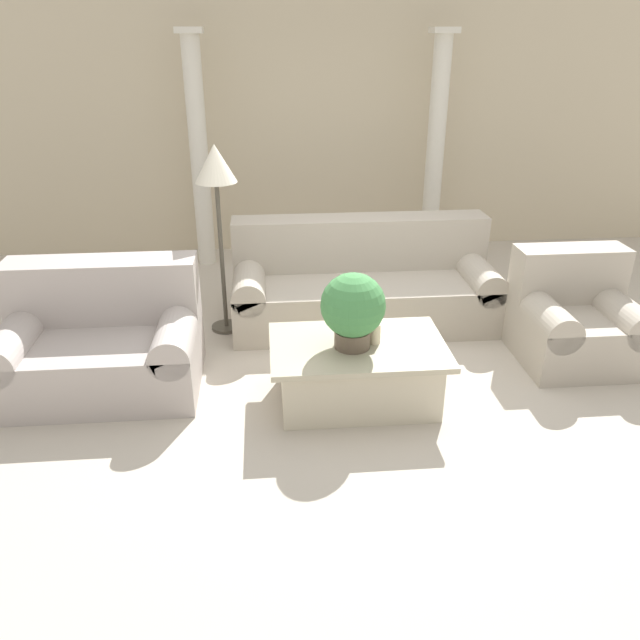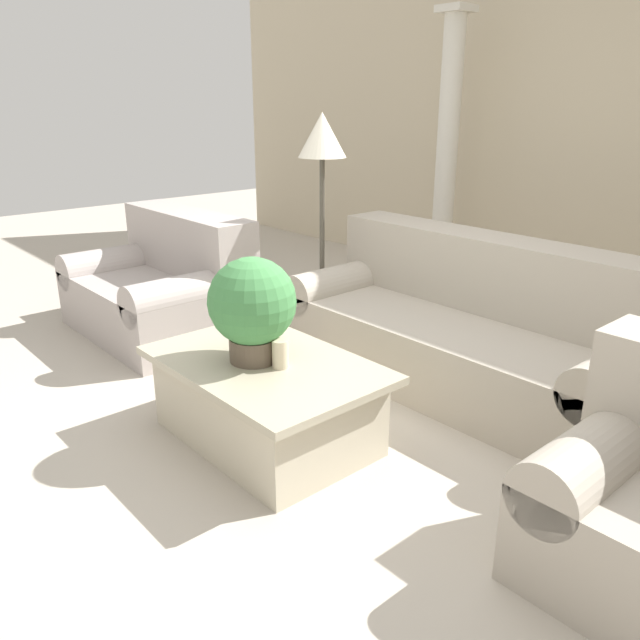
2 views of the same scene
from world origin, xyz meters
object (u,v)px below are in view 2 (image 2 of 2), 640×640
loveseat (163,286)px  coffee_table (266,399)px  sofa_long (467,329)px  potted_plant (252,305)px  floor_lamp (322,152)px

loveseat → coffee_table: loveseat is taller
loveseat → sofa_long: bearing=24.9°
coffee_table → potted_plant: 0.50m
loveseat → potted_plant: 1.86m
sofa_long → potted_plant: size_ratio=4.36×
loveseat → coffee_table: 1.87m
loveseat → floor_lamp: size_ratio=0.87×
loveseat → floor_lamp: 1.54m
coffee_table → floor_lamp: floor_lamp is taller
potted_plant → floor_lamp: size_ratio=0.33×
coffee_table → potted_plant: (-0.04, -0.03, 0.50)m
floor_lamp → loveseat: bearing=-134.9°
loveseat → potted_plant: size_ratio=2.64×
loveseat → potted_plant: potted_plant is taller
floor_lamp → potted_plant: bearing=-54.0°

